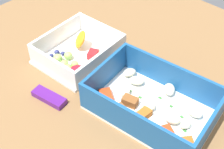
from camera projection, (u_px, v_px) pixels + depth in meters
The scene contains 4 objects.
table_surface at pixel (105, 80), 64.51cm from camera, with size 80.00×80.00×2.00cm, color brown.
pasta_container at pixel (151, 104), 55.93cm from camera, with size 23.56×17.02×6.41cm.
fruit_bowl at pixel (78, 53), 66.72cm from camera, with size 14.90×16.80×4.93cm.
candy_bar at pixel (49, 97), 58.86cm from camera, with size 7.00×2.40×1.20cm, color #51197A.
Camera 1 is at (-32.49, 32.26, 46.49)cm, focal length 49.69 mm.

